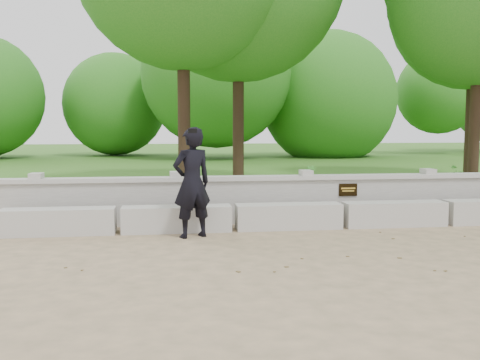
# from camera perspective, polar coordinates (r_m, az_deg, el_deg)

# --- Properties ---
(ground) EXTENTS (80.00, 80.00, 0.00)m
(ground) POSITION_cam_1_polar(r_m,az_deg,el_deg) (8.24, 15.05, -7.31)
(ground) COLOR tan
(ground) RESTS_ON ground
(lawn) EXTENTS (40.00, 22.00, 0.25)m
(lawn) POSITION_cam_1_polar(r_m,az_deg,el_deg) (21.69, 0.60, 1.14)
(lawn) COLOR #30601D
(lawn) RESTS_ON ground
(concrete_bench) EXTENTS (11.90, 0.45, 0.45)m
(concrete_bench) POSITION_cam_1_polar(r_m,az_deg,el_deg) (9.95, 10.83, -3.69)
(concrete_bench) COLOR beige
(concrete_bench) RESTS_ON ground
(parapet_wall) EXTENTS (12.50, 0.35, 0.90)m
(parapet_wall) POSITION_cam_1_polar(r_m,az_deg,el_deg) (10.57, 9.65, -1.82)
(parapet_wall) COLOR #B3B1A9
(parapet_wall) RESTS_ON ground
(man_main) EXTENTS (0.78, 0.73, 1.83)m
(man_main) POSITION_cam_1_polar(r_m,az_deg,el_deg) (8.83, -5.15, -0.28)
(man_main) COLOR black
(man_main) RESTS_ON ground
(shrub_a) EXTENTS (0.33, 0.30, 0.52)m
(shrub_a) POSITION_cam_1_polar(r_m,az_deg,el_deg) (11.52, -10.15, -0.99)
(shrub_a) COLOR #408D30
(shrub_a) RESTS_ON lawn
(shrub_b) EXTENTS (0.36, 0.37, 0.53)m
(shrub_b) POSITION_cam_1_polar(r_m,az_deg,el_deg) (12.09, 13.51, -0.72)
(shrub_b) COLOR #408D30
(shrub_b) RESTS_ON lawn
(shrub_c) EXTENTS (0.79, 0.77, 0.66)m
(shrub_c) POSITION_cam_1_polar(r_m,az_deg,el_deg) (13.72, 22.63, 0.01)
(shrub_c) COLOR #408D30
(shrub_c) RESTS_ON lawn
(shrub_d) EXTENTS (0.48, 0.48, 0.64)m
(shrub_d) POSITION_cam_1_polar(r_m,az_deg,el_deg) (13.23, 7.39, 0.16)
(shrub_d) COLOR #408D30
(shrub_d) RESTS_ON lawn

